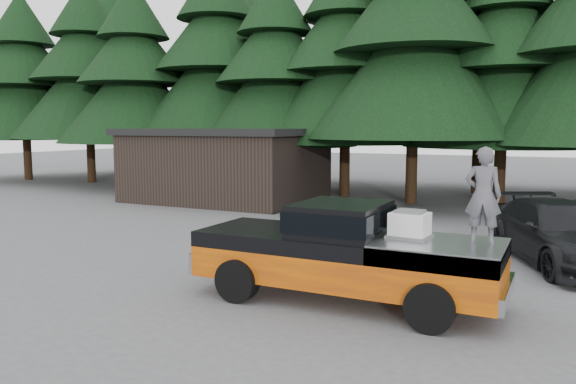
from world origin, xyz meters
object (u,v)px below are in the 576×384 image
at_px(air_compressor, 410,226).
at_px(parked_car, 560,233).
at_px(utility_building, 226,164).
at_px(pickup_truck, 345,267).
at_px(man_on_bed, 483,195).

xyz_separation_m(air_compressor, parked_car, (2.49, 5.05, -0.78)).
relative_size(air_compressor, utility_building, 0.08).
height_order(pickup_truck, parked_car, parked_car).
distance_m(parked_car, utility_building, 15.59).
relative_size(man_on_bed, utility_building, 0.20).
bearing_deg(air_compressor, parked_car, 68.41).
relative_size(air_compressor, man_on_bed, 0.39).
bearing_deg(pickup_truck, air_compressor, 4.98).
xyz_separation_m(pickup_truck, man_on_bed, (2.46, 0.24, 1.52)).
bearing_deg(air_compressor, utility_building, 138.94).
bearing_deg(man_on_bed, parked_car, -108.46).
bearing_deg(air_compressor, pickup_truck, -170.32).
xyz_separation_m(man_on_bed, utility_building, (-12.76, 11.69, -0.51)).
distance_m(air_compressor, parked_car, 5.69).
bearing_deg(man_on_bed, utility_building, -46.72).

